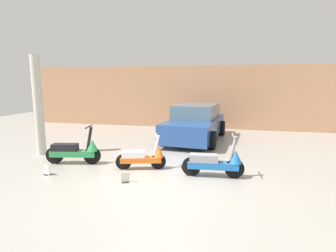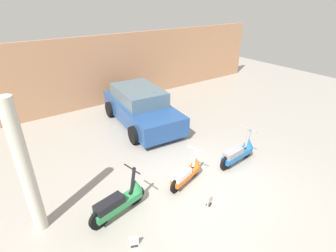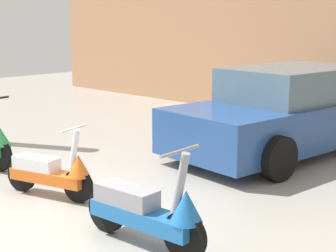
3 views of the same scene
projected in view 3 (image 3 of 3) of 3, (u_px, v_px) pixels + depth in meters
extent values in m
plane|color=#9E998E|center=(35.00, 217.00, 6.06)|extent=(28.00, 28.00, 0.00)
cylinder|color=black|center=(78.00, 186.00, 6.51)|extent=(0.43, 0.19, 0.43)
cylinder|color=black|center=(21.00, 176.00, 6.94)|extent=(0.43, 0.19, 0.43)
cube|color=orange|center=(49.00, 177.00, 6.71)|extent=(1.15, 0.57, 0.15)
cube|color=white|center=(36.00, 163.00, 6.77)|extent=(0.67, 0.42, 0.17)
cylinder|color=white|center=(74.00, 152.00, 6.44)|extent=(0.21, 0.13, 0.61)
cylinder|color=white|center=(73.00, 129.00, 6.38)|extent=(0.17, 0.49, 0.03)
cone|color=orange|center=(79.00, 166.00, 6.44)|extent=(0.36, 0.36, 0.28)
cylinder|color=black|center=(184.00, 236.00, 4.93)|extent=(0.49, 0.12, 0.49)
cylinder|color=black|center=(106.00, 210.00, 5.60)|extent=(0.49, 0.12, 0.49)
cube|color=#1E66B2|center=(143.00, 217.00, 5.25)|extent=(1.28, 0.39, 0.17)
cube|color=gray|center=(127.00, 195.00, 5.36)|extent=(0.73, 0.34, 0.19)
cylinder|color=gray|center=(180.00, 186.00, 4.87)|extent=(0.23, 0.10, 0.69)
cylinder|color=gray|center=(180.00, 151.00, 4.80)|extent=(0.08, 0.56, 0.03)
cone|color=#1E66B2|center=(186.00, 207.00, 4.86)|extent=(0.35, 0.35, 0.32)
cube|color=navy|center=(283.00, 122.00, 8.89)|extent=(2.25, 4.52, 0.73)
cube|color=slate|center=(294.00, 83.00, 8.92)|extent=(1.84, 2.59, 0.57)
cylinder|color=black|center=(278.00, 158.00, 7.37)|extent=(0.29, 0.68, 0.66)
cylinder|color=black|center=(189.00, 136.00, 8.78)|extent=(0.29, 0.68, 0.66)
cylinder|color=black|center=(287.00, 117.00, 10.49)|extent=(0.29, 0.68, 0.66)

